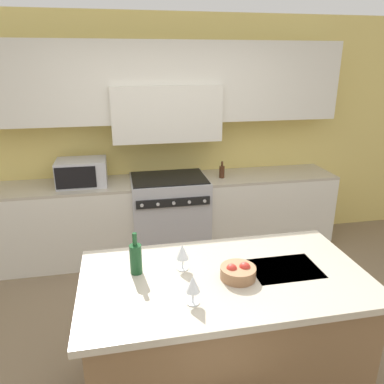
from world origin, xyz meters
name	(u,v)px	position (x,y,z in m)	size (l,w,h in m)	color
ground_plane	(203,358)	(0.00, 0.00, 0.00)	(10.00, 10.00, 0.00)	#7A664C
back_cabinetry	(164,115)	(0.00, 2.04, 1.61)	(10.00, 0.46, 2.70)	#DBC166
back_counter	(169,216)	(0.00, 1.79, 0.46)	(3.95, 0.62, 0.91)	silver
range_stove	(170,215)	(0.00, 1.77, 0.47)	(0.87, 0.70, 0.94)	#B7B7BC
microwave	(82,172)	(-0.95, 1.79, 1.05)	(0.53, 0.39, 0.28)	#B7B7BC
kitchen_island	(223,334)	(0.07, -0.29, 0.46)	(1.80, 0.99, 0.92)	brown
wine_bottle	(136,258)	(-0.48, -0.16, 1.03)	(0.08, 0.08, 0.28)	#194723
wine_glass_near	(193,285)	(-0.19, -0.54, 1.04)	(0.08, 0.08, 0.18)	white
wine_glass_far	(182,253)	(-0.18, -0.17, 1.04)	(0.08, 0.08, 0.18)	white
fruit_bowl	(238,272)	(0.14, -0.34, 0.96)	(0.22, 0.22, 0.10)	#996B47
oil_bottle_on_counter	(222,172)	(0.62, 1.75, 0.98)	(0.06, 0.06, 0.19)	#422314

